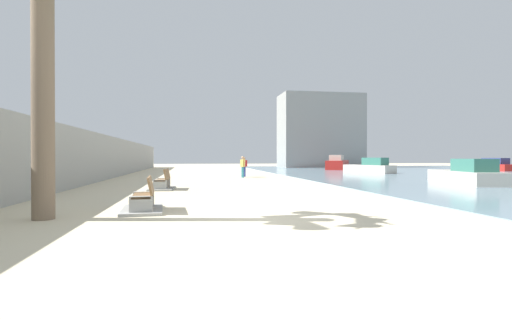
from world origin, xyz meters
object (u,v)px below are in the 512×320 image
Objects in this scene: bench_near at (143,203)px; person_standing at (244,165)px; boat_far_right at (370,167)px; boat_far_left at (467,174)px; boat_outer at (337,164)px; bench_far at (163,184)px; person_walking at (243,165)px; boat_distant at (490,166)px.

person_standing is (5.37, 18.50, 0.64)m from bench_near.
boat_far_left is (-1.34, -14.70, -0.02)m from boat_far_right.
boat_far_left is (11.20, -10.45, -0.32)m from person_standing.
boat_outer is at bearing 48.07° from person_standing.
person_standing is at bearing -161.24° from boat_far_right.
boat_far_right is (17.93, 15.31, 0.34)m from bench_far.
person_standing is at bearing 73.80° from bench_near.
bench_near is 19.27m from person_standing.
person_walking reaches higher than boat_distant.
person_standing is at bearing 78.03° from person_walking.
boat_far_right is at bearing 51.79° from bench_near.
boat_far_right is at bearing 40.49° from bench_far.
boat_outer is at bearing 49.93° from person_walking.
person_walking is 14.65m from boat_far_left.
boat_outer is (13.60, 15.15, -0.16)m from person_standing.
person_standing is (0.29, 1.37, -0.05)m from person_walking.
person_walking is 1.05× the size of person_standing.
bench_far is 0.38× the size of boat_far_right.
boat_outer reaches higher than boat_far_right.
person_walking is 14.02m from boat_far_right.
boat_outer is at bearing 84.64° from boat_far_left.
boat_far_left reaches higher than bench_near.
boat_far_right is (17.92, 22.76, 0.34)m from bench_near.
bench_far is 23.58m from boat_far_right.
person_standing is at bearing -163.21° from boat_distant.
boat_far_right is at bearing -95.57° from boat_outer.
bench_far is at bearing -150.17° from boat_distant.
boat_far_left is at bearing -38.28° from person_walking.
person_walking is (5.08, 17.12, 0.69)m from bench_near.
boat_far_right is at bearing 23.70° from person_walking.
person_standing is at bearing -131.93° from boat_outer.
bench_near is 0.29× the size of boat_outer.
boat_distant is at bearing 38.25° from bench_near.
bench_near is 28.96m from boat_far_right.
boat_distant is (16.76, 4.58, -0.02)m from boat_far_right.
boat_outer is 25.70m from boat_far_left.
bench_far is 10.96m from person_walking.
bench_far is 39.99m from boat_distant.
boat_far_right reaches higher than bench_near.
bench_near is 1.42× the size of person_standing.
boat_outer is (1.06, 10.89, 0.14)m from boat_far_right.
boat_outer reaches higher than bench_near.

